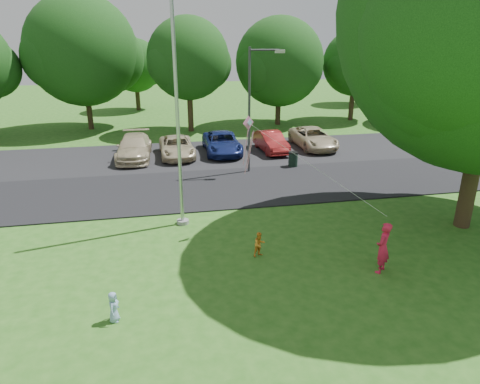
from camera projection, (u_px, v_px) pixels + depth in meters
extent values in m
plane|color=#2A631A|center=(303.00, 278.00, 13.80)|extent=(120.00, 120.00, 0.00)
cube|color=black|center=(245.00, 186.00, 22.06)|extent=(60.00, 6.00, 0.06)
cube|color=black|center=(225.00, 153.00, 28.04)|extent=(42.00, 7.00, 0.06)
cylinder|color=#B7BABF|center=(177.00, 102.00, 16.02)|extent=(0.14, 0.14, 10.00)
cylinder|color=gray|center=(183.00, 222.00, 17.73)|extent=(0.50, 0.50, 0.16)
cylinder|color=#3F3F44|center=(249.00, 112.00, 23.16)|extent=(0.14, 0.14, 6.78)
cylinder|color=#3F3F44|center=(265.00, 50.00, 22.09)|extent=(1.58, 0.28, 0.09)
cube|color=silver|center=(280.00, 51.00, 22.18)|extent=(0.53, 0.31, 0.16)
cylinder|color=black|center=(293.00, 160.00, 25.09)|extent=(0.54, 0.54, 0.86)
cylinder|color=black|center=(293.00, 153.00, 24.94)|extent=(0.57, 0.57, 0.05)
cylinder|color=#332316|center=(471.00, 178.00, 16.84)|extent=(0.62, 0.62, 4.14)
sphere|color=#10380F|center=(471.00, 28.00, 13.19)|extent=(6.86, 6.86, 6.86)
sphere|color=#10380F|center=(456.00, 56.00, 13.87)|extent=(5.95, 5.95, 5.95)
cylinder|color=#332316|center=(89.00, 110.00, 34.71)|extent=(0.44, 0.44, 3.19)
sphere|color=#10380F|center=(82.00, 50.00, 33.11)|extent=(8.50, 8.50, 8.50)
sphere|color=#10380F|center=(109.00, 58.00, 34.47)|extent=(5.53, 5.53, 5.53)
sphere|color=#10380F|center=(57.00, 57.00, 31.98)|extent=(5.10, 5.10, 5.10)
cylinder|color=#332316|center=(190.00, 110.00, 33.98)|extent=(0.44, 0.44, 3.43)
sphere|color=#10380F|center=(188.00, 58.00, 32.61)|extent=(6.27, 6.27, 6.27)
sphere|color=#10380F|center=(206.00, 64.00, 33.61)|extent=(4.07, 4.07, 4.07)
sphere|color=#10380F|center=(172.00, 64.00, 31.78)|extent=(3.76, 3.76, 3.76)
cylinder|color=#332316|center=(278.00, 109.00, 36.65)|extent=(0.44, 0.44, 2.66)
sphere|color=#10380F|center=(279.00, 62.00, 35.30)|extent=(7.27, 7.27, 7.27)
sphere|color=#10380F|center=(295.00, 68.00, 36.45)|extent=(4.72, 4.72, 4.72)
sphere|color=#10380F|center=(265.00, 67.00, 34.33)|extent=(4.36, 4.36, 4.36)
cylinder|color=#332316|center=(352.00, 103.00, 38.53)|extent=(0.44, 0.44, 3.02)
sphere|color=#10380F|center=(355.00, 63.00, 37.32)|extent=(5.67, 5.67, 5.67)
sphere|color=#10380F|center=(365.00, 67.00, 38.22)|extent=(3.68, 3.68, 3.68)
sphere|color=#10380F|center=(346.00, 67.00, 36.56)|extent=(3.40, 3.40, 3.40)
cylinder|color=#332316|center=(458.00, 102.00, 37.63)|extent=(0.44, 0.44, 3.42)
sphere|color=#10380F|center=(468.00, 45.00, 35.96)|extent=(8.77, 8.77, 8.77)
sphere|color=#10380F|center=(480.00, 53.00, 37.36)|extent=(5.70, 5.70, 5.70)
sphere|color=#10380F|center=(457.00, 51.00, 34.79)|extent=(5.26, 5.26, 5.26)
cylinder|color=#332316|center=(138.00, 97.00, 43.52)|extent=(0.44, 0.44, 2.60)
sphere|color=#10380F|center=(135.00, 65.00, 42.43)|extent=(5.20, 5.20, 5.20)
sphere|color=#10380F|center=(147.00, 69.00, 43.26)|extent=(3.38, 3.38, 3.38)
sphere|color=#10380F|center=(124.00, 69.00, 41.74)|extent=(3.12, 3.12, 3.12)
cylinder|color=#332316|center=(359.00, 92.00, 47.41)|extent=(0.44, 0.44, 2.60)
sphere|color=#10380F|center=(362.00, 63.00, 46.32)|extent=(5.20, 5.20, 5.20)
sphere|color=#10380F|center=(369.00, 66.00, 47.15)|extent=(3.38, 3.38, 3.38)
sphere|color=#10380F|center=(355.00, 66.00, 45.63)|extent=(3.12, 3.12, 3.12)
imported|color=#C6B793|center=(134.00, 147.00, 26.54)|extent=(2.22, 5.01, 1.43)
imported|color=#C6B793|center=(177.00, 147.00, 27.01)|extent=(2.18, 4.53, 1.25)
imported|color=navy|center=(222.00, 143.00, 27.78)|extent=(2.31, 4.85, 1.34)
imported|color=maroon|center=(271.00, 142.00, 28.16)|extent=(1.65, 4.05, 1.31)
imported|color=#C6B793|center=(313.00, 138.00, 29.14)|extent=(2.34, 4.87, 1.34)
imported|color=#DD1D42|center=(383.00, 248.00, 13.88)|extent=(0.75, 0.75, 1.75)
imported|color=orange|center=(260.00, 244.00, 15.02)|extent=(0.54, 0.49, 0.91)
imported|color=#84A8CB|center=(114.00, 307.00, 11.60)|extent=(0.37, 0.49, 0.89)
cube|color=pink|center=(248.00, 123.00, 15.84)|extent=(0.46, 0.30, 0.52)
cube|color=#8CC6E5|center=(250.00, 122.00, 15.81)|extent=(0.22, 0.15, 0.25)
cylinder|color=white|center=(312.00, 166.00, 14.67)|extent=(3.62, 4.15, 2.32)
cylinder|color=pink|center=(246.00, 148.00, 16.15)|extent=(0.17, 0.22, 1.38)
cylinder|color=pink|center=(250.00, 150.00, 16.27)|extent=(0.20, 0.36, 1.58)
cylinder|color=pink|center=(249.00, 154.00, 16.17)|extent=(0.21, 0.53, 1.76)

